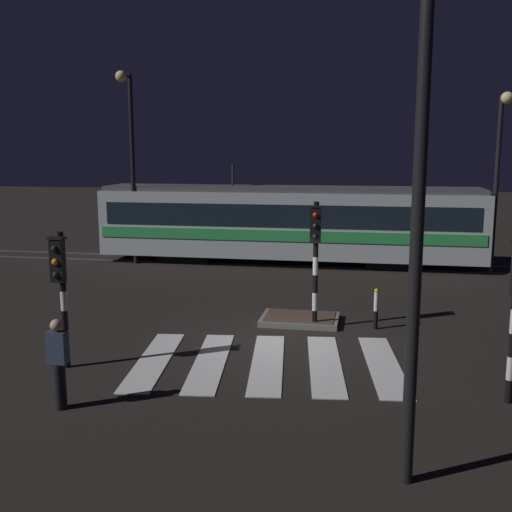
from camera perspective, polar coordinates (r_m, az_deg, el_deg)
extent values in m
plane|color=black|center=(15.53, 2.13, -7.85)|extent=(120.00, 120.00, 0.00)
cube|color=#59595E|center=(25.03, 5.39, -1.04)|extent=(80.00, 0.12, 0.03)
cube|color=#59595E|center=(26.44, 5.66, -0.46)|extent=(80.00, 0.12, 0.03)
cube|color=silver|center=(14.24, -9.54, -9.61)|extent=(1.17, 4.01, 0.02)
cube|color=silver|center=(14.01, -4.30, -9.82)|extent=(1.17, 4.01, 0.02)
cube|color=silver|center=(13.90, 1.07, -9.95)|extent=(1.17, 4.01, 0.02)
cube|color=silver|center=(13.91, 6.49, -10.00)|extent=(1.17, 4.01, 0.02)
cube|color=silver|center=(14.04, 11.85, -9.97)|extent=(1.17, 4.01, 0.02)
cube|color=slate|center=(17.08, 4.12, -5.94)|extent=(2.13, 1.48, 0.16)
cube|color=#4C382D|center=(17.05, 4.13, -5.65)|extent=(1.92, 1.33, 0.02)
cylinder|color=black|center=(14.21, -17.29, -9.09)|extent=(0.14, 0.14, 0.43)
cylinder|color=white|center=(14.08, -17.38, -7.43)|extent=(0.14, 0.14, 0.43)
cylinder|color=black|center=(13.96, -17.47, -5.74)|extent=(0.14, 0.14, 0.43)
cylinder|color=white|center=(13.86, -17.56, -4.02)|extent=(0.14, 0.14, 0.43)
cylinder|color=black|center=(13.76, -17.65, -2.28)|extent=(0.14, 0.14, 0.43)
cylinder|color=white|center=(13.68, -17.75, -0.52)|extent=(0.14, 0.14, 0.43)
cylinder|color=black|center=(13.62, -17.84, 1.27)|extent=(0.14, 0.14, 0.43)
cube|color=black|center=(13.53, -18.09, -0.45)|extent=(0.28, 0.20, 0.90)
sphere|color=black|center=(13.39, -18.38, 0.64)|extent=(0.14, 0.14, 0.14)
sphere|color=orange|center=(13.43, -18.31, -0.53)|extent=(0.14, 0.14, 0.14)
sphere|color=black|center=(13.48, -18.25, -1.71)|extent=(0.14, 0.14, 0.14)
cube|color=black|center=(13.45, -18.20, 1.60)|extent=(0.36, 0.24, 0.04)
cylinder|color=black|center=(16.53, 5.51, -5.91)|extent=(0.14, 0.14, 0.49)
cylinder|color=white|center=(16.41, 5.53, -4.27)|extent=(0.14, 0.14, 0.49)
cylinder|color=black|center=(16.30, 5.56, -2.61)|extent=(0.14, 0.14, 0.49)
cylinder|color=white|center=(16.20, 5.59, -0.93)|extent=(0.14, 0.14, 0.49)
cylinder|color=black|center=(16.12, 5.62, 0.77)|extent=(0.14, 0.14, 0.49)
cylinder|color=white|center=(16.05, 5.65, 2.49)|extent=(0.14, 0.14, 0.49)
cylinder|color=black|center=(15.99, 5.68, 4.22)|extent=(0.14, 0.14, 0.49)
cube|color=black|center=(15.86, 5.60, 2.88)|extent=(0.28, 0.20, 0.90)
sphere|color=red|center=(15.72, 5.59, 3.84)|extent=(0.14, 0.14, 0.14)
sphere|color=black|center=(15.75, 5.57, 2.83)|extent=(0.14, 0.14, 0.14)
sphere|color=black|center=(15.79, 5.55, 1.82)|extent=(0.14, 0.14, 0.14)
cube|color=black|center=(15.81, 5.63, 4.64)|extent=(0.36, 0.24, 0.04)
cylinder|color=black|center=(12.73, 22.59, -11.60)|extent=(0.14, 0.14, 0.46)
cylinder|color=white|center=(12.57, 22.73, -9.67)|extent=(0.14, 0.14, 0.46)
cylinder|color=black|center=(12.43, 22.87, -7.68)|extent=(0.14, 0.14, 0.46)
cylinder|color=black|center=(8.47, 14.83, 1.60)|extent=(0.18, 0.18, 7.10)
cylinder|color=black|center=(25.94, -11.45, 7.79)|extent=(0.18, 0.18, 7.76)
cylinder|color=black|center=(25.67, -12.14, 16.20)|extent=(0.10, 0.90, 0.10)
sphere|color=#F9E08C|center=(25.25, -12.54, 16.11)|extent=(0.44, 0.44, 0.44)
cylinder|color=black|center=(24.82, 21.56, 6.04)|extent=(0.18, 0.18, 6.74)
cylinder|color=black|center=(24.41, 22.26, 13.65)|extent=(0.10, 0.90, 0.10)
sphere|color=#F9E08C|center=(23.97, 22.47, 13.53)|extent=(0.44, 0.44, 0.44)
cube|color=#B2BCC1|center=(25.60, 3.04, 3.05)|extent=(15.86, 2.50, 2.70)
cube|color=green|center=(24.40, 2.65, 1.89)|extent=(15.55, 0.04, 0.44)
cube|color=green|center=(26.90, 3.39, 2.62)|extent=(15.55, 0.04, 0.44)
cube|color=black|center=(24.31, 2.67, 3.76)|extent=(15.07, 0.03, 0.90)
cube|color=#4C4C51|center=(25.47, 3.07, 6.29)|extent=(15.55, 2.30, 0.20)
cylinder|color=#262628|center=(25.86, -2.20, 7.46)|extent=(0.08, 0.08, 1.00)
cube|color=black|center=(25.65, 12.72, -0.61)|extent=(2.20, 2.00, 0.35)
cube|color=black|center=(26.73, -6.30, -0.01)|extent=(2.20, 2.00, 0.35)
sphere|color=#F9F2CC|center=(25.88, 20.85, 1.60)|extent=(0.24, 0.24, 0.24)
cylinder|color=black|center=(12.02, -17.91, -11.50)|extent=(0.24, 0.24, 0.88)
cube|color=#2D3851|center=(11.77, -18.10, -8.14)|extent=(0.36, 0.22, 0.60)
sphere|color=tan|center=(11.66, -18.21, -6.17)|extent=(0.22, 0.22, 0.22)
cylinder|color=black|center=(16.67, 11.14, -5.89)|extent=(0.12, 0.12, 0.50)
cylinder|color=white|center=(16.55, 11.20, -4.23)|extent=(0.12, 0.12, 0.50)
sphere|color=yellow|center=(16.48, 11.23, -3.21)|extent=(0.12, 0.12, 0.12)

